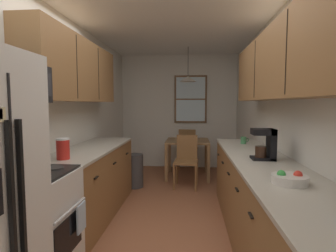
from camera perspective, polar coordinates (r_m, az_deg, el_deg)
name	(u,v)px	position (r m, az deg, el deg)	size (l,w,h in m)	color
ground_plane	(170,211)	(3.84, 0.38, -17.57)	(12.00, 12.00, 0.00)	#995B3D
wall_left	(71,117)	(3.90, -19.80, 1.78)	(0.10, 9.00, 2.55)	silver
wall_right	(275,118)	(3.70, 21.71, 1.58)	(0.10, 9.00, 2.55)	silver
wall_back	(179,112)	(6.20, 2.31, 3.06)	(4.40, 0.10, 2.55)	silver
ceiling_slab	(170,15)	(3.73, 0.40, 22.43)	(4.40, 9.00, 0.08)	white
stove_range	(30,228)	(2.54, -27.18, -18.62)	(0.66, 0.65, 1.10)	white
microwave_over_range	(10,83)	(2.41, -30.53, 7.88)	(0.39, 0.58, 0.30)	black
counter_left	(91,182)	(3.69, -15.91, -11.28)	(0.64, 2.04, 0.90)	olive
upper_cabinets_left	(76,71)	(3.58, -18.86, 10.99)	(0.33, 2.12, 0.75)	olive
counter_right	(264,206)	(2.92, 19.64, -15.73)	(0.64, 3.33, 0.90)	olive
upper_cabinets_right	(285,62)	(2.76, 23.62, 12.27)	(0.33, 3.01, 0.67)	olive
dining_table	(188,146)	(5.37, 4.16, -4.28)	(0.84, 0.84, 0.74)	olive
dining_chair_near	(186,158)	(4.77, 3.91, -6.84)	(0.43, 0.43, 0.90)	olive
dining_chair_far	(188,147)	(6.00, 4.19, -4.44)	(0.44, 0.44, 0.90)	olive
pendant_light	(188,79)	(5.32, 4.25, 9.92)	(0.32, 0.32, 0.66)	black
back_window	(191,99)	(6.12, 4.80, 5.67)	(0.73, 0.05, 1.07)	brown
trash_bin	(135,171)	(4.81, -7.11, -9.36)	(0.30, 0.30, 0.58)	#3F3F42
storage_canister	(63,149)	(2.91, -21.35, -4.52)	(0.13, 0.13, 0.21)	red
dish_towel	(81,217)	(2.51, -17.90, -17.93)	(0.02, 0.16, 0.24)	silver
coffee_maker	(266,144)	(2.86, 20.06, -3.50)	(0.22, 0.18, 0.31)	black
mug_spare	(244,140)	(3.91, 15.72, -2.92)	(0.11, 0.08, 0.10)	#3F7F4C
fruit_bowl	(290,178)	(2.10, 24.35, -10.09)	(0.25, 0.25, 0.09)	silver
table_serving_bowl	(186,138)	(5.37, 3.93, -2.64)	(0.21, 0.21, 0.06)	#E0D14C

